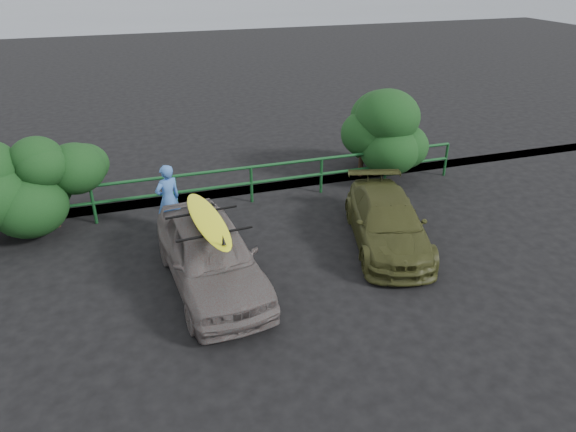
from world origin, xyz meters
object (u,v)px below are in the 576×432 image
Objects in this scene: olive_vehicle at (387,222)px; man at (168,199)px; surfboard at (208,220)px; guardrail at (214,189)px; sedan at (211,255)px.

olive_vehicle is 5.12m from man.
surfboard is at bearing -158.37° from olive_vehicle.
surfboard is (-4.12, -0.40, 0.92)m from olive_vehicle.
man is (-1.26, -1.01, 0.34)m from guardrail.
sedan is 1.57× the size of surfboard.
sedan is at bearing -94.83° from surfboard.
sedan is at bearing 78.38° from man.
sedan is 2.58m from man.
guardrail is 3.64× the size of olive_vehicle.
surfboard reaches higher than guardrail.
guardrail is at bearing 73.43° from sedan.
guardrail is 8.18× the size of man.
man reaches higher than guardrail.
guardrail is at bearing 153.28° from olive_vehicle.
man reaches higher than surfboard.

